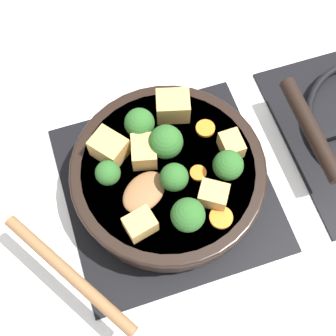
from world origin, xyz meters
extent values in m
plane|color=silver|center=(0.00, 0.00, 0.00)|extent=(2.40, 2.40, 0.00)
cube|color=black|center=(0.00, 0.00, 0.00)|extent=(0.31, 0.31, 0.01)
torus|color=black|center=(0.00, 0.00, 0.02)|extent=(0.24, 0.24, 0.01)
cube|color=black|center=(0.00, 0.00, 0.02)|extent=(0.01, 0.23, 0.01)
cube|color=black|center=(0.00, 0.00, 0.02)|extent=(0.23, 0.01, 0.01)
cylinder|color=black|center=(0.00, 0.00, 0.05)|extent=(0.27, 0.27, 0.05)
cylinder|color=brown|center=(0.00, 0.00, 0.06)|extent=(0.24, 0.24, 0.05)
torus|color=black|center=(0.00, 0.00, 0.08)|extent=(0.28, 0.28, 0.01)
cylinder|color=black|center=(0.00, 0.22, 0.07)|extent=(0.17, 0.03, 0.02)
ellipsoid|color=brown|center=(0.03, -0.04, 0.09)|extent=(0.08, 0.08, 0.01)
cylinder|color=brown|center=(0.10, -0.16, 0.09)|extent=(0.19, 0.13, 0.02)
cube|color=tan|center=(-0.05, -0.07, 0.10)|extent=(0.06, 0.06, 0.04)
cube|color=tan|center=(0.07, -0.06, 0.10)|extent=(0.04, 0.04, 0.03)
cube|color=tan|center=(-0.08, 0.03, 0.10)|extent=(0.05, 0.06, 0.04)
cube|color=tan|center=(-0.03, -0.03, 0.10)|extent=(0.05, 0.04, 0.03)
cube|color=tan|center=(0.00, 0.09, 0.09)|extent=(0.04, 0.03, 0.03)
cube|color=tan|center=(0.06, 0.04, 0.09)|extent=(0.05, 0.05, 0.03)
cylinder|color=#709956|center=(0.03, 0.07, 0.09)|extent=(0.01, 0.01, 0.01)
sphere|color=#285B23|center=(0.03, 0.07, 0.11)|extent=(0.04, 0.04, 0.04)
cylinder|color=#709956|center=(-0.03, 0.01, 0.09)|extent=(0.01, 0.01, 0.01)
sphere|color=#285B23|center=(-0.03, 0.01, 0.11)|extent=(0.05, 0.05, 0.05)
cylinder|color=#709956|center=(-0.07, -0.02, 0.09)|extent=(0.01, 0.01, 0.01)
sphere|color=#285B23|center=(-0.07, -0.02, 0.11)|extent=(0.04, 0.04, 0.04)
cylinder|color=#709956|center=(0.08, 0.00, 0.09)|extent=(0.01, 0.01, 0.01)
sphere|color=#285B23|center=(0.08, 0.00, 0.11)|extent=(0.04, 0.04, 0.04)
cylinder|color=#709956|center=(-0.01, -0.08, 0.09)|extent=(0.01, 0.01, 0.01)
sphere|color=#285B23|center=(-0.01, -0.08, 0.10)|extent=(0.03, 0.03, 0.03)
cylinder|color=#709956|center=(0.03, 0.00, 0.09)|extent=(0.01, 0.01, 0.01)
sphere|color=#285B23|center=(0.03, 0.00, 0.11)|extent=(0.04, 0.04, 0.04)
cylinder|color=orange|center=(-0.04, 0.07, 0.08)|extent=(0.03, 0.03, 0.01)
cylinder|color=orange|center=(0.09, 0.04, 0.08)|extent=(0.03, 0.03, 0.01)
cylinder|color=orange|center=(0.02, 0.04, 0.08)|extent=(0.02, 0.02, 0.01)
camera|label=1|loc=(0.25, -0.08, 0.67)|focal=50.00mm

